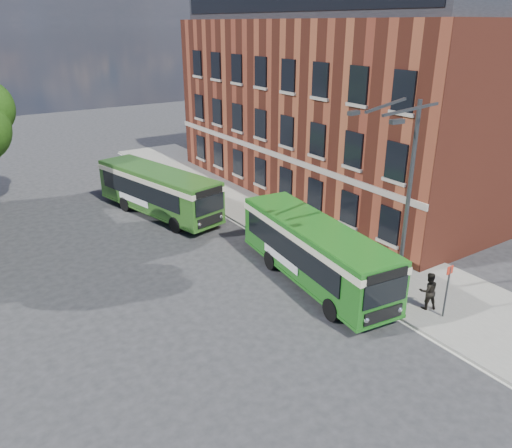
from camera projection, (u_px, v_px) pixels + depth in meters
ground at (279, 314)px, 21.71m from camera, size 120.00×120.00×0.00m
pavement at (294, 222)px, 31.45m from camera, size 6.00×48.00×0.15m
kerb_line at (254, 234)px, 29.91m from camera, size 0.12×48.00×0.01m
brick_office at (340, 95)px, 35.54m from camera, size 12.10×26.00×14.20m
street_lamp at (402, 203)px, 20.85m from camera, size 2.96×2.38×9.00m
bus_stop_sign at (447, 288)px, 20.77m from camera, size 0.35×0.08×2.52m
bus_front at (315, 248)px, 23.70m from camera, size 3.65×10.31×3.02m
bus_rear at (158, 188)px, 32.27m from camera, size 4.76×10.39×3.02m
pedestrian_a at (381, 279)px, 22.53m from camera, size 0.73×0.59×1.72m
pedestrian_b at (428, 291)px, 21.58m from camera, size 1.04×0.96×1.71m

